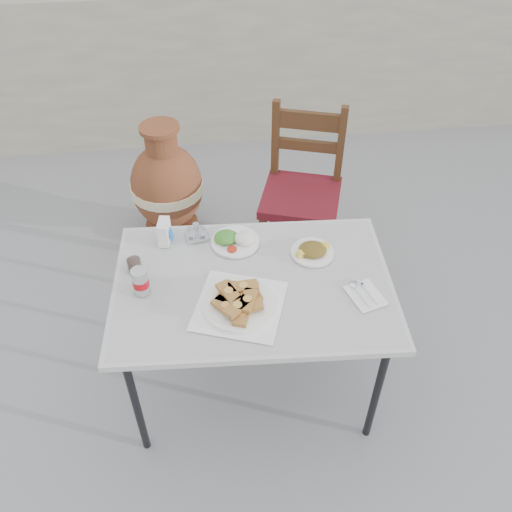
{
  "coord_description": "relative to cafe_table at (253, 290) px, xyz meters",
  "views": [
    {
      "loc": [
        -0.21,
        -1.75,
        2.45
      ],
      "look_at": [
        -0.0,
        -0.03,
        0.86
      ],
      "focal_mm": 38.0,
      "sensor_mm": 36.0,
      "label": 1
    }
  ],
  "objects": [
    {
      "name": "salad_rice_plate",
      "position": [
        -0.06,
        0.27,
        0.07
      ],
      "size": [
        0.23,
        0.23,
        0.06
      ],
      "color": "white",
      "rests_on": "cafe_table"
    },
    {
      "name": "salad_chopped_plate",
      "position": [
        0.3,
        0.15,
        0.07
      ],
      "size": [
        0.2,
        0.2,
        0.04
      ],
      "color": "white",
      "rests_on": "cafe_table"
    },
    {
      "name": "condiment_caddy",
      "position": [
        -0.23,
        0.33,
        0.08
      ],
      "size": [
        0.12,
        0.1,
        0.08
      ],
      "rotation": [
        0.0,
        0.0,
        0.17
      ],
      "color": "silver",
      "rests_on": "cafe_table"
    },
    {
      "name": "napkin_holder",
      "position": [
        -0.38,
        0.32,
        0.11
      ],
      "size": [
        0.07,
        0.1,
        0.12
      ],
      "rotation": [
        0.0,
        0.0,
        -0.16
      ],
      "color": "white",
      "rests_on": "cafe_table"
    },
    {
      "name": "cutlery_napkin",
      "position": [
        0.47,
        -0.13,
        0.06
      ],
      "size": [
        0.17,
        0.2,
        0.01
      ],
      "rotation": [
        0.0,
        0.0,
        0.29
      ],
      "color": "white",
      "rests_on": "cafe_table"
    },
    {
      "name": "cafe_table",
      "position": [
        0.0,
        0.0,
        0.0
      ],
      "size": [
        1.28,
        0.91,
        0.75
      ],
      "rotation": [
        0.0,
        0.0,
        -0.06
      ],
      "color": "black",
      "rests_on": "ground"
    },
    {
      "name": "cola_glass",
      "position": [
        -0.52,
        0.14,
        0.1
      ],
      "size": [
        0.07,
        0.07,
        0.1
      ],
      "color": "white",
      "rests_on": "cafe_table"
    },
    {
      "name": "soda_can",
      "position": [
        -0.48,
        -0.0,
        0.12
      ],
      "size": [
        0.07,
        0.07,
        0.13
      ],
      "color": "silver",
      "rests_on": "cafe_table"
    },
    {
      "name": "ground",
      "position": [
        0.02,
        0.08,
        -0.7
      ],
      "size": [
        80.0,
        80.0,
        0.0
      ],
      "primitive_type": "plane",
      "color": "slate",
      "rests_on": "ground"
    },
    {
      "name": "pide_plate",
      "position": [
        -0.07,
        -0.13,
        0.09
      ],
      "size": [
        0.46,
        0.46,
        0.07
      ],
      "rotation": [
        0.0,
        0.0,
        -0.33
      ],
      "color": "white",
      "rests_on": "cafe_table"
    },
    {
      "name": "terracotta_urn",
      "position": [
        -0.42,
        1.29,
        -0.31
      ],
      "size": [
        0.48,
        0.48,
        0.83
      ],
      "color": "brown",
      "rests_on": "ground"
    },
    {
      "name": "chair",
      "position": [
        0.41,
        0.95,
        -0.17
      ],
      "size": [
        0.57,
        0.57,
        1.03
      ],
      "rotation": [
        0.0,
        0.0,
        -0.32
      ],
      "color": "#3D2410",
      "rests_on": "ground"
    },
    {
      "name": "back_wall",
      "position": [
        0.02,
        2.58,
        -0.1
      ],
      "size": [
        6.0,
        0.25,
        1.2
      ],
      "primitive_type": "cube",
      "color": "#A6A08A",
      "rests_on": "ground"
    }
  ]
}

